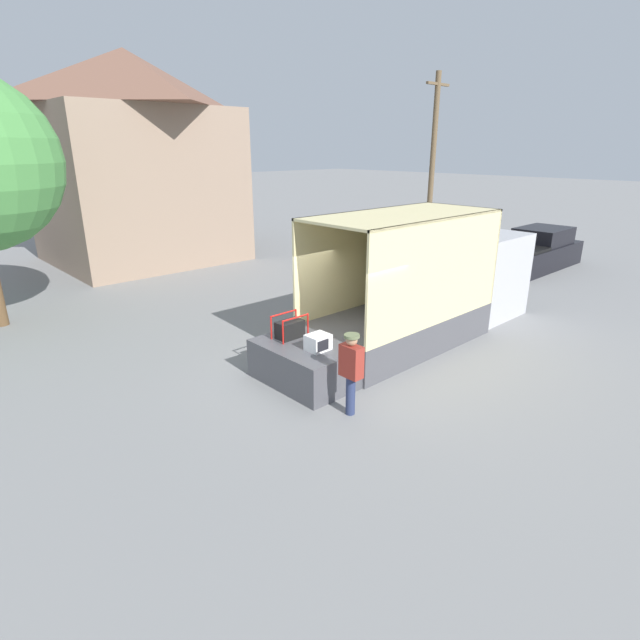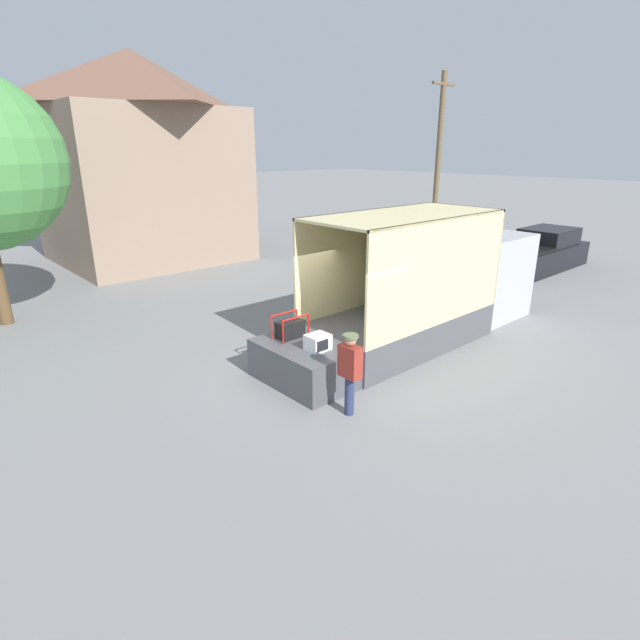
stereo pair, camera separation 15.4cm
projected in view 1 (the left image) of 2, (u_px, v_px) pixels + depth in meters
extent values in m
plane|color=gray|center=(327.00, 372.00, 11.34)|extent=(160.00, 160.00, 0.00)
cube|color=#B2B2B7|center=(478.00, 275.00, 14.94)|extent=(2.40, 2.13, 2.46)
cube|color=#4C4C51|center=(398.00, 329.00, 12.82)|extent=(5.05, 2.31, 0.86)
cube|color=beige|center=(367.00, 258.00, 13.05)|extent=(5.05, 0.06, 2.50)
cube|color=beige|center=(440.00, 273.00, 11.48)|extent=(5.05, 0.06, 2.50)
cube|color=beige|center=(458.00, 251.00, 13.87)|extent=(0.06, 2.31, 2.50)
cube|color=beige|center=(404.00, 215.00, 11.87)|extent=(5.05, 2.31, 0.06)
cylinder|color=#3370B2|center=(394.00, 308.00, 12.42)|extent=(0.31, 0.31, 0.39)
cube|color=#2D7F33|center=(440.00, 296.00, 13.69)|extent=(0.44, 0.32, 0.26)
cube|color=#4C4C51|center=(304.00, 364.00, 10.75)|extent=(1.40, 2.20, 0.86)
cube|color=white|center=(318.00, 342.00, 10.32)|extent=(0.47, 0.39, 0.34)
cube|color=black|center=(323.00, 346.00, 10.15)|extent=(0.30, 0.01, 0.23)
cube|color=black|center=(290.00, 329.00, 10.98)|extent=(0.60, 0.36, 0.38)
cylinder|color=slate|center=(298.00, 326.00, 11.12)|extent=(0.22, 0.20, 0.20)
cylinder|color=red|center=(283.00, 332.00, 10.58)|extent=(0.04, 0.04, 0.53)
cylinder|color=red|center=(308.00, 325.00, 11.04)|extent=(0.04, 0.04, 0.53)
cylinder|color=red|center=(271.00, 328.00, 10.87)|extent=(0.04, 0.04, 0.53)
cylinder|color=red|center=(296.00, 320.00, 11.32)|extent=(0.04, 0.04, 0.53)
cylinder|color=red|center=(296.00, 318.00, 10.73)|extent=(0.71, 0.04, 0.04)
cylinder|color=red|center=(284.00, 313.00, 11.01)|extent=(0.71, 0.04, 0.04)
cylinder|color=navy|center=(350.00, 395.00, 9.45)|extent=(0.18, 0.18, 0.79)
cube|color=maroon|center=(351.00, 361.00, 9.22)|extent=(0.24, 0.44, 0.62)
sphere|color=tan|center=(352.00, 340.00, 9.09)|extent=(0.22, 0.22, 0.22)
cylinder|color=#606B47|center=(352.00, 336.00, 9.06)|extent=(0.29, 0.29, 0.05)
cube|color=black|center=(533.00, 257.00, 20.87)|extent=(5.33, 1.88, 0.96)
cube|color=black|center=(543.00, 236.00, 21.01)|extent=(2.35, 1.73, 0.69)
cube|color=black|center=(517.00, 249.00, 19.66)|extent=(2.13, 1.81, 0.12)
cube|color=gray|center=(138.00, 187.00, 21.85)|extent=(7.24, 6.99, 6.41)
pyramid|color=brown|center=(125.00, 78.00, 20.43)|extent=(7.60, 7.34, 2.24)
cylinder|color=brown|center=(433.00, 160.00, 25.83)|extent=(0.28, 0.28, 8.39)
cube|color=brown|center=(438.00, 84.00, 24.65)|extent=(1.80, 0.14, 0.12)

